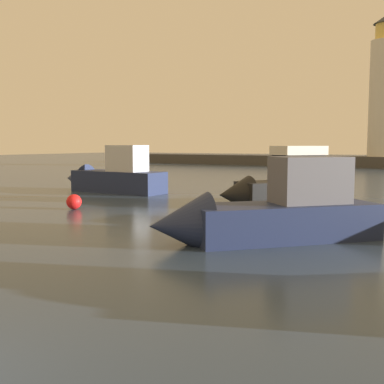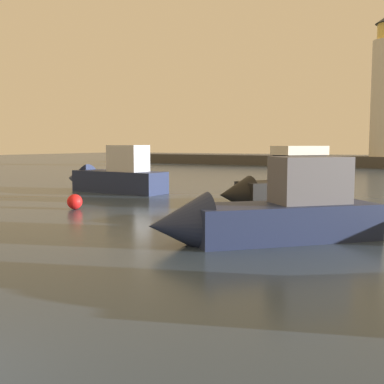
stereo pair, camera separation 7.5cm
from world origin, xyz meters
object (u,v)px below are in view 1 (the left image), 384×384
at_px(motorboat_3, 110,177).
at_px(mooring_buoy, 74,202).
at_px(motorboat_1, 282,186).
at_px(motorboat_2, 263,214).

height_order(motorboat_3, mooring_buoy, motorboat_3).
relative_size(motorboat_1, motorboat_2, 1.01).
relative_size(motorboat_1, motorboat_3, 0.87).
height_order(motorboat_1, mooring_buoy, motorboat_1).
distance_m(motorboat_2, mooring_buoy, 10.86).
height_order(motorboat_1, motorboat_3, motorboat_3).
distance_m(motorboat_1, motorboat_2, 9.17).
bearing_deg(mooring_buoy, motorboat_1, 38.10).
relative_size(motorboat_2, motorboat_3, 0.86).
distance_m(motorboat_3, mooring_buoy, 8.48).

